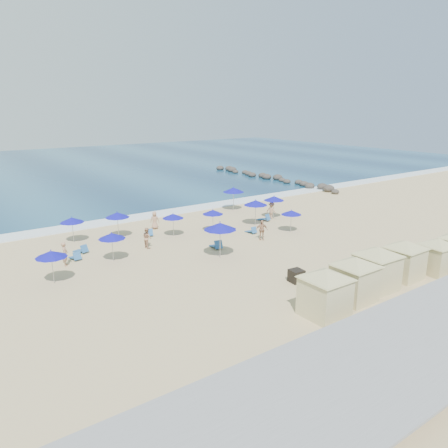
{
  "coord_description": "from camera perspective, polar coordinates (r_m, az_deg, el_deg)",
  "views": [
    {
      "loc": [
        -19.72,
        -23.71,
        10.81
      ],
      "look_at": [
        -0.44,
        3.0,
        1.84
      ],
      "focal_mm": 35.0,
      "sensor_mm": 36.0,
      "label": 1
    }
  ],
  "objects": [
    {
      "name": "cabana_0",
      "position": [
        23.63,
        13.11,
        -7.96
      ],
      "size": [
        4.63,
        4.63,
        2.9
      ],
      "color": "#C7BB88",
      "rests_on": "ground"
    },
    {
      "name": "cabana_4",
      "position": [
        32.08,
        26.09,
        -3.23
      ],
      "size": [
        4.17,
        4.17,
        2.63
      ],
      "color": "#C7BB88",
      "rests_on": "ground"
    },
    {
      "name": "beachgoer_0",
      "position": [
        32.23,
        -20.06,
        -3.7
      ],
      "size": [
        0.6,
        0.73,
        1.73
      ],
      "primitive_type": "imported",
      "rotation": [
        0.0,
        0.0,
        1.24
      ],
      "color": "tan",
      "rests_on": "ground"
    },
    {
      "name": "trash_bin",
      "position": [
        28.11,
        9.43,
        -6.7
      ],
      "size": [
        0.9,
        0.9,
        0.82
      ],
      "primitive_type": "cube",
      "rotation": [
        0.0,
        0.0,
        -0.1
      ],
      "color": "black",
      "rests_on": "ground"
    },
    {
      "name": "seawall",
      "position": [
        24.42,
        24.67,
        -10.84
      ],
      "size": [
        160.0,
        6.1,
        1.22
      ],
      "color": "gray",
      "rests_on": "ground"
    },
    {
      "name": "umbrella_1",
      "position": [
        37.18,
        -19.25,
        0.5
      ],
      "size": [
        1.92,
        1.92,
        2.19
      ],
      "color": "#A5A8AD",
      "rests_on": "ground"
    },
    {
      "name": "umbrella_8",
      "position": [
        46.06,
        1.24,
        4.48
      ],
      "size": [
        2.25,
        2.25,
        2.56
      ],
      "color": "#A5A8AD",
      "rests_on": "ground"
    },
    {
      "name": "ground",
      "position": [
        32.68,
        3.72,
        -4.12
      ],
      "size": [
        160.0,
        160.0,
        0.0
      ],
      "primitive_type": "plane",
      "color": "tan",
      "rests_on": "ground"
    },
    {
      "name": "umbrella_3",
      "position": [
        37.43,
        -13.77,
        1.16
      ],
      "size": [
        2.02,
        2.02,
        2.3
      ],
      "color": "#A5A8AD",
      "rests_on": "ground"
    },
    {
      "name": "umbrella_9",
      "position": [
        43.16,
        6.55,
        3.36
      ],
      "size": [
        2.03,
        2.03,
        2.31
      ],
      "color": "#A5A8AD",
      "rests_on": "ground"
    },
    {
      "name": "cabana_1",
      "position": [
        25.91,
        16.73,
        -6.17
      ],
      "size": [
        4.57,
        4.57,
        2.86
      ],
      "color": "#C7BB88",
      "rests_on": "ground"
    },
    {
      "name": "cabana_3",
      "position": [
        30.23,
        22.52,
        -3.71
      ],
      "size": [
        4.45,
        4.45,
        2.79
      ],
      "color": "#C7BB88",
      "rests_on": "ground"
    },
    {
      "name": "ocean",
      "position": [
        81.85,
        -21.71,
        6.6
      ],
      "size": [
        160.0,
        80.0,
        0.06
      ],
      "primitive_type": "cube",
      "color": "navy",
      "rests_on": "ground"
    },
    {
      "name": "umbrella_6",
      "position": [
        38.07,
        -1.47,
        1.58
      ],
      "size": [
        1.85,
        1.85,
        2.1
      ],
      "color": "#A5A8AD",
      "rests_on": "ground"
    },
    {
      "name": "cabana_2",
      "position": [
        27.86,
        19.38,
        -4.77
      ],
      "size": [
        4.71,
        4.71,
        2.95
      ],
      "color": "#C7BB88",
      "rests_on": "ground"
    },
    {
      "name": "umbrella_2",
      "position": [
        31.83,
        -14.45,
        -1.52
      ],
      "size": [
        1.92,
        1.92,
        2.19
      ],
      "color": "#A5A8AD",
      "rests_on": "ground"
    },
    {
      "name": "umbrella_5",
      "position": [
        31.51,
        -0.52,
        -0.28
      ],
      "size": [
        2.41,
        2.41,
        2.74
      ],
      "color": "#A5A8AD",
      "rests_on": "ground"
    },
    {
      "name": "beachgoer_4",
      "position": [
        39.83,
        -9.05,
        0.49
      ],
      "size": [
        0.94,
        0.85,
        1.61
      ],
      "primitive_type": "imported",
      "rotation": [
        0.0,
        0.0,
        2.59
      ],
      "color": "tan",
      "rests_on": "ground"
    },
    {
      "name": "umbrella_10",
      "position": [
        38.52,
        8.79,
        1.5
      ],
      "size": [
        1.81,
        1.81,
        2.06
      ],
      "color": "#A5A8AD",
      "rests_on": "ground"
    },
    {
      "name": "beach_chair_1",
      "position": [
        34.83,
        -18.08,
        -3.21
      ],
      "size": [
        0.95,
        1.37,
        0.69
      ],
      "color": "#295D97",
      "rests_on": "ground"
    },
    {
      "name": "beach_chair_5",
      "position": [
        42.38,
        5.34,
        0.74
      ],
      "size": [
        0.92,
        1.42,
        0.72
      ],
      "color": "#295D97",
      "rests_on": "ground"
    },
    {
      "name": "beachgoer_1",
      "position": [
        34.65,
        -10.01,
        -1.79
      ],
      "size": [
        0.65,
        0.81,
        1.61
      ],
      "primitive_type": "imported",
      "rotation": [
        0.0,
        0.0,
        1.62
      ],
      "color": "tan",
      "rests_on": "ground"
    },
    {
      "name": "beach_chair_0",
      "position": [
        33.42,
        -18.82,
        -4.06
      ],
      "size": [
        0.65,
        1.27,
        0.67
      ],
      "color": "#295D97",
      "rests_on": "ground"
    },
    {
      "name": "beachgoer_3",
      "position": [
        43.08,
        6.2,
        1.75
      ],
      "size": [
        0.95,
        1.22,
        1.67
      ],
      "primitive_type": "imported",
      "rotation": [
        0.0,
        0.0,
        1.92
      ],
      "color": "tan",
      "rests_on": "ground"
    },
    {
      "name": "beach_chair_3",
      "position": [
        34.06,
        -0.98,
        -2.8
      ],
      "size": [
        0.88,
        1.49,
        0.77
      ],
      "color": "#295D97",
      "rests_on": "ground"
    },
    {
      "name": "umbrella_4",
      "position": [
        37.02,
        -6.68,
        1.05
      ],
      "size": [
        1.83,
        1.83,
        2.08
      ],
      "color": "#A5A8AD",
      "rests_on": "ground"
    },
    {
      "name": "beach_chair_2",
      "position": [
        37.94,
        -9.79,
        -1.17
      ],
      "size": [
        0.87,
        1.37,
        0.7
      ],
      "color": "#295D97",
      "rests_on": "ground"
    },
    {
      "name": "umbrella_7",
      "position": [
        40.29,
        4.15,
        2.8
      ],
      "size": [
        2.19,
        2.19,
        2.5
      ],
      "color": "#A5A8AD",
      "rests_on": "ground"
    },
    {
      "name": "rock_jetty",
      "position": [
        66.21,
        6.1,
        6.07
      ],
      "size": [
        2.56,
        26.66,
        0.96
      ],
      "color": "#2C2724",
      "rests_on": "ground"
    },
    {
      "name": "umbrella_0",
      "position": [
        29.04,
        -21.65,
        -3.67
      ],
      "size": [
        1.96,
        1.96,
        2.23
      ],
      "color": "#A5A8AD",
      "rests_on": "ground"
    },
    {
      "name": "surf_line",
      "position": [
        45.19,
        -8.86,
        1.26
      ],
      "size": [
        160.0,
        2.5,
        0.08
      ],
      "primitive_type": "cube",
      "color": "white",
      "rests_on": "ground"
    },
    {
      "name": "beach_chair_4",
      "position": [
        38.2,
        3.65,
        -0.89
      ],
      "size": [
        0.55,
        1.18,
        0.64
      ],
      "color": "#295D97",
      "rests_on": "ground"
    },
    {
      "name": "beachgoer_2",
      "position": [
        36.25,
        4.94,
        -0.78
      ],
      "size": [
        1.07,
        0.84,
        1.69
      ],
      "primitive_type": "imported",
      "rotation": [
        0.0,
        0.0,
        5.78
      ],
      "color": "tan",
      "rests_on": "ground"
    }
  ]
}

